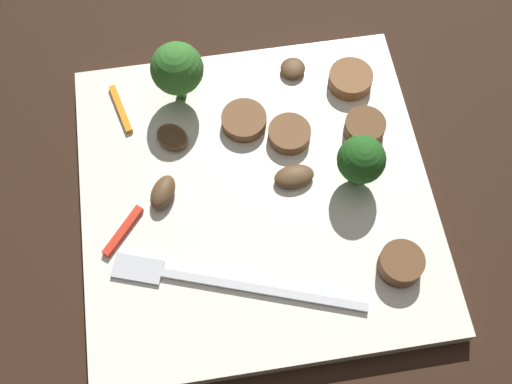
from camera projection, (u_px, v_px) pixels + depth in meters
ground_plane at (256, 200)px, 0.50m from camera, size 1.40×1.40×0.00m
plate at (256, 196)px, 0.49m from camera, size 0.26×0.26×0.01m
fork at (219, 283)px, 0.45m from camera, size 0.17×0.07×0.00m
broccoli_floret_0 at (177, 69)px, 0.49m from camera, size 0.04×0.04×0.06m
broccoli_floret_1 at (361, 161)px, 0.46m from camera, size 0.04×0.04×0.05m
sausage_slice_0 at (289, 134)px, 0.50m from camera, size 0.04×0.04×0.01m
sausage_slice_1 at (365, 127)px, 0.50m from camera, size 0.04×0.04×0.01m
sausage_slice_2 at (238, 121)px, 0.50m from camera, size 0.05×0.05×0.01m
sausage_slice_3 at (350, 79)px, 0.52m from camera, size 0.05×0.05×0.01m
sausage_slice_4 at (401, 264)px, 0.45m from camera, size 0.04×0.04×0.02m
mushroom_0 at (163, 192)px, 0.48m from camera, size 0.03×0.03×0.01m
mushroom_1 at (293, 68)px, 0.53m from camera, size 0.03×0.03×0.01m
mushroom_2 at (294, 176)px, 0.48m from camera, size 0.03×0.02×0.01m
mushroom_3 at (172, 137)px, 0.50m from camera, size 0.03×0.03×0.01m
pepper_strip_0 at (123, 231)px, 0.47m from camera, size 0.03×0.04×0.00m
pepper_strip_1 at (121, 109)px, 0.51m from camera, size 0.02×0.05×0.00m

